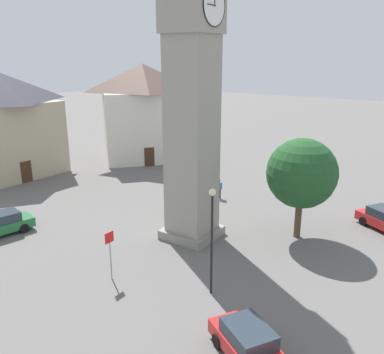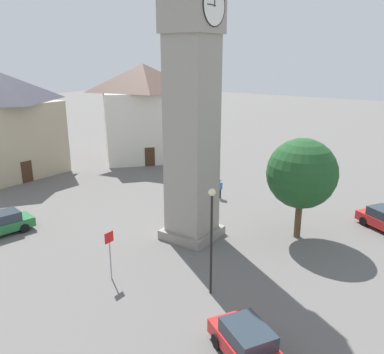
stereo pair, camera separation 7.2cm
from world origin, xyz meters
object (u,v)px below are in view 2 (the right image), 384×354
road_sign (110,248)px  clock_tower (192,25)px  car_blue_kerb (249,345)px  tree (302,174)px  car_silver_kerb (2,224)px  building_terrace_right (144,112)px  lamp_post (212,226)px  pedestrian (219,187)px  building_shop_left (3,124)px

road_sign → clock_tower: bearing=175.9°
car_blue_kerb → tree: (-12.33, -2.70, 3.71)m
car_silver_kerb → building_terrace_right: bearing=-164.5°
road_sign → building_terrace_right: bearing=-142.6°
car_silver_kerb → road_sign: size_ratio=1.56×
car_silver_kerb → road_sign: (-0.19, 10.44, 1.14)m
building_terrace_right → lamp_post: bearing=47.9°
pedestrian → lamp_post: size_ratio=0.30×
car_blue_kerb → pedestrian: pedestrian is taller
building_terrace_right → lamp_post: 29.30m
lamp_post → pedestrian: bearing=-150.4°
car_silver_kerb → road_sign: road_sign is taller
tree → building_shop_left: size_ratio=0.62×
clock_tower → lamp_post: bearing=43.1°
building_shop_left → lamp_post: (6.06, 28.27, -1.58)m
car_blue_kerb → building_terrace_right: size_ratio=0.37×
pedestrian → building_shop_left: 22.51m
tree → building_shop_left: bearing=-84.1°
car_silver_kerb → lamp_post: lamp_post is taller
clock_tower → road_sign: 13.58m
car_blue_kerb → pedestrian: size_ratio=2.61×
clock_tower → building_terrace_right: 23.70m
pedestrian → lamp_post: bearing=29.6°
building_shop_left → road_sign: size_ratio=3.90×
car_silver_kerb → building_shop_left: (-8.21, -12.61, 4.57)m
building_terrace_right → pedestrian: bearing=64.5°
tree → car_blue_kerb: bearing=12.3°
building_shop_left → road_sign: 24.64m
car_blue_kerb → pedestrian: (-15.88, -11.03, 0.25)m
pedestrian → road_sign: (14.63, 1.96, 0.89)m
building_shop_left → lamp_post: 28.95m
car_silver_kerb → lamp_post: (-2.15, 15.66, 2.99)m
tree → lamp_post: bearing=-7.2°
tree → road_sign: tree is taller
car_blue_kerb → pedestrian: 19.34m
car_silver_kerb → building_shop_left: 15.72m
car_silver_kerb → building_terrace_right: 23.08m
building_shop_left → car_blue_kerb: bearing=73.9°
clock_tower → lamp_post: (5.06, 4.73, -9.76)m
building_terrace_right → lamp_post: (19.58, 21.71, -1.86)m
car_silver_kerb → building_shop_left: bearing=-123.1°
car_silver_kerb → building_terrace_right: building_terrace_right is taller
car_blue_kerb → pedestrian: bearing=-145.2°
car_blue_kerb → building_terrace_right: building_terrace_right is taller
clock_tower → lamp_post: clock_tower is taller
car_silver_kerb → road_sign: 10.50m
car_silver_kerb → lamp_post: 16.09m
lamp_post → road_sign: bearing=-69.4°
car_blue_kerb → building_shop_left: size_ratio=0.40×
car_blue_kerb → lamp_post: lamp_post is taller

